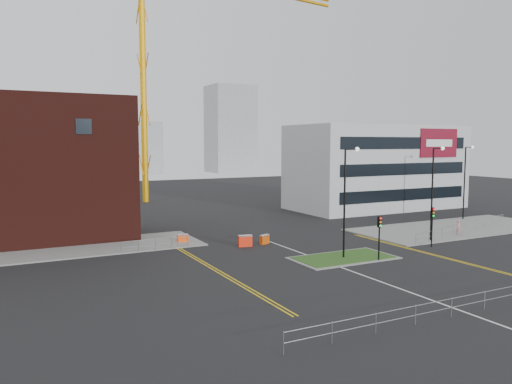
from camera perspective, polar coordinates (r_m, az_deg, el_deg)
ground at (r=35.03m, az=15.38°, el=-10.34°), size 200.00×200.00×0.00m
pavement_left at (r=47.67m, az=-23.29°, el=-6.28°), size 28.00×8.00×0.12m
pavement_right at (r=60.07m, az=21.79°, el=-3.84°), size 24.00×10.00×0.12m
island_kerb at (r=42.19m, az=9.97°, el=-7.44°), size 8.60×4.60×0.08m
grass_island at (r=42.19m, az=9.97°, el=-7.41°), size 8.00×4.00×0.12m
office_block at (r=74.97m, az=13.55°, el=2.78°), size 25.00×12.20×12.00m
tower_crane at (r=86.88m, az=-9.40°, el=18.50°), size 52.56×8.85×42.30m
streetlamp_island at (r=41.45m, az=10.33°, el=-0.14°), size 1.46×0.36×9.18m
streetlamp_right_near at (r=51.02m, az=19.67°, el=0.69°), size 1.46×0.36×9.18m
streetlamp_right_far at (r=66.78m, az=22.86°, el=1.66°), size 1.46×0.36×9.18m
traffic_light_island at (r=41.42m, az=13.93°, el=-4.20°), size 0.28×0.33×3.65m
traffic_light_right at (r=48.36m, az=19.52°, el=-2.96°), size 0.28×0.33×3.65m
railing_front at (r=30.88m, az=23.14°, el=-11.26°), size 24.05×0.05×1.10m
railing_left at (r=45.15m, az=-11.43°, el=-5.69°), size 6.05×0.05×1.10m
railing_right at (r=57.24m, az=22.72°, el=-3.59°), size 19.05×5.05×1.10m
centre_line at (r=36.46m, az=13.22°, el=-9.64°), size 0.15×30.00×0.01m
yellow_left_a at (r=38.55m, az=-5.19°, el=-8.68°), size 0.12×24.00×0.01m
yellow_left_b at (r=38.66m, az=-4.77°, el=-8.63°), size 0.12×24.00×0.01m
yellow_right_a at (r=45.68m, az=19.07°, el=-6.70°), size 0.12×20.00×0.01m
yellow_right_b at (r=45.89m, az=19.33°, el=-6.66°), size 0.12×20.00×0.01m
skyline_b at (r=158.12m, az=-15.35°, el=4.88°), size 24.00×12.00×16.00m
skyline_c at (r=164.42m, az=-2.93°, el=7.18°), size 14.00×12.00×28.00m
skyline_d at (r=165.34m, az=-22.19°, el=3.99°), size 30.00×12.00×12.00m
pedestrian at (r=55.07m, az=22.15°, el=-3.83°), size 0.75×0.69×1.72m
barrier_left at (r=48.05m, az=-8.38°, el=-5.27°), size 1.06×0.39×0.88m
barrier_mid at (r=46.11m, az=-1.24°, el=-5.55°), size 1.32×0.64×1.07m
barrier_right at (r=47.26m, az=0.98°, el=-5.39°), size 1.11×0.72×0.89m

